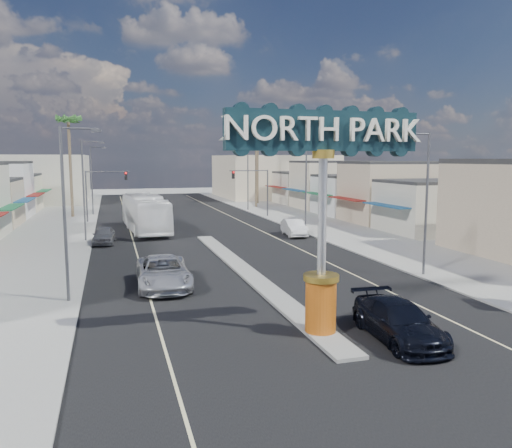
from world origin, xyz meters
TOP-DOWN VIEW (x-y plane):
  - ground at (0.00, 30.00)m, footprint 160.00×160.00m
  - road at (0.00, 30.00)m, footprint 20.00×120.00m
  - median_island at (0.00, 14.00)m, footprint 1.30×30.00m
  - sidewalk_left at (-14.00, 30.00)m, footprint 8.00×120.00m
  - sidewalk_right at (14.00, 30.00)m, footprint 8.00×120.00m
  - storefront_row_right at (24.00, 43.00)m, footprint 12.00×42.00m
  - backdrop_far_left at (-22.00, 75.00)m, footprint 20.00×20.00m
  - backdrop_far_right at (22.00, 75.00)m, footprint 20.00×20.00m
  - gateway_sign at (0.00, 1.98)m, footprint 8.20×1.50m
  - traffic_signal_left at (-9.18, 43.99)m, footprint 5.09×0.45m
  - traffic_signal_right at (9.18, 43.99)m, footprint 5.09×0.45m
  - streetlight_l_near at (-10.43, 10.00)m, footprint 2.03×0.22m
  - streetlight_l_mid at (-10.43, 30.00)m, footprint 2.03×0.22m
  - streetlight_l_far at (-10.43, 52.00)m, footprint 2.03×0.22m
  - streetlight_r_near at (10.43, 10.00)m, footprint 2.03×0.22m
  - streetlight_r_mid at (10.43, 30.00)m, footprint 2.03×0.22m
  - streetlight_r_far at (10.43, 52.00)m, footprint 2.03×0.22m
  - palm_left_far at (-13.00, 50.00)m, footprint 2.60×2.60m
  - palm_right_mid at (13.00, 56.00)m, footprint 2.60×2.60m
  - palm_right_far at (15.00, 62.00)m, footprint 2.60×2.60m
  - suv_left at (-5.56, 11.79)m, footprint 3.13×6.48m
  - suv_right at (2.83, 0.55)m, footprint 2.57×5.62m
  - car_parked_left at (-9.00, 28.33)m, footprint 2.13×4.54m
  - car_parked_right at (8.58, 27.91)m, footprint 2.26×5.01m
  - city_bus at (-4.98, 35.07)m, footprint 4.18×13.70m

SIDE VIEW (x-z plane):
  - ground at x=0.00m, z-range 0.00..0.00m
  - road at x=0.00m, z-range 0.00..0.01m
  - sidewalk_left at x=-14.00m, z-range 0.00..0.12m
  - sidewalk_right at x=14.00m, z-range 0.00..0.12m
  - median_island at x=0.00m, z-range 0.00..0.16m
  - car_parked_left at x=-9.00m, z-range 0.00..1.50m
  - suv_right at x=2.83m, z-range 0.00..1.60m
  - car_parked_right at x=8.58m, z-range 0.00..1.60m
  - suv_left at x=-5.56m, z-range 0.00..1.78m
  - city_bus at x=-4.98m, z-range 0.00..3.76m
  - storefront_row_right at x=24.00m, z-range 0.00..6.00m
  - backdrop_far_left at x=-22.00m, z-range 0.00..8.00m
  - backdrop_far_right at x=22.00m, z-range 0.00..8.00m
  - traffic_signal_left at x=-9.18m, z-range 1.27..7.27m
  - traffic_signal_right at x=9.18m, z-range 1.27..7.27m
  - streetlight_l_near at x=-10.43m, z-range 0.57..9.57m
  - streetlight_l_mid at x=-10.43m, z-range 0.57..9.57m
  - streetlight_l_far at x=-10.43m, z-range 0.57..9.57m
  - streetlight_r_near at x=10.43m, z-range 0.57..9.57m
  - streetlight_r_mid at x=10.43m, z-range 0.57..9.57m
  - streetlight_r_far at x=10.43m, z-range 0.57..9.57m
  - gateway_sign at x=0.00m, z-range 1.35..10.50m
  - palm_right_mid at x=13.00m, z-range 4.55..16.65m
  - palm_left_far at x=-13.00m, z-range 4.95..18.05m
  - palm_right_far at x=15.00m, z-range 5.34..19.44m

